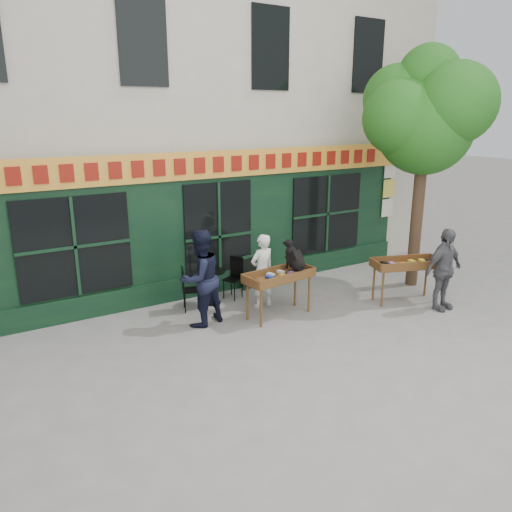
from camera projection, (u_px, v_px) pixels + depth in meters
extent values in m
plane|color=slate|center=(274.00, 325.00, 9.99)|extent=(80.00, 80.00, 0.00)
cube|color=beige|center=(153.00, 78.00, 13.52)|extent=(14.00, 7.00, 10.00)
cube|color=black|center=(217.00, 225.00, 11.53)|extent=(11.00, 0.16, 3.20)
cube|color=#F6A632|center=(218.00, 164.00, 11.05)|extent=(11.00, 0.06, 0.60)
cube|color=maroon|center=(219.00, 164.00, 11.01)|extent=(9.60, 0.03, 0.34)
cube|color=black|center=(220.00, 281.00, 11.82)|extent=(11.00, 0.10, 0.50)
cube|color=black|center=(219.00, 236.00, 11.52)|extent=(1.70, 0.05, 2.50)
cube|color=black|center=(75.00, 247.00, 9.84)|extent=(2.20, 0.05, 2.00)
cube|color=black|center=(327.00, 214.00, 13.08)|extent=(2.20, 0.05, 2.00)
cube|color=silver|center=(387.00, 208.00, 14.19)|extent=(0.42, 0.02, 0.50)
cube|color=#E5D14C|center=(389.00, 188.00, 14.04)|extent=(0.42, 0.02, 0.50)
cube|color=silver|center=(390.00, 169.00, 13.89)|extent=(0.42, 0.02, 0.50)
cylinder|color=#382619|center=(417.00, 213.00, 11.92)|extent=(0.28, 0.28, 3.60)
sphere|color=#165613|center=(425.00, 126.00, 11.37)|extent=(2.20, 2.20, 2.20)
sphere|color=#165613|center=(436.00, 113.00, 11.88)|extent=(1.80, 1.80, 1.80)
sphere|color=#165613|center=(401.00, 117.00, 11.17)|extent=(1.70, 1.70, 1.70)
sphere|color=#165613|center=(455.00, 103.00, 10.84)|extent=(1.80, 1.80, 1.80)
sphere|color=#165613|center=(398.00, 99.00, 11.54)|extent=(1.60, 1.60, 1.60)
sphere|color=#165613|center=(429.00, 76.00, 11.20)|extent=(1.40, 1.40, 1.40)
cylinder|color=brown|center=(261.00, 308.00, 9.80)|extent=(0.05, 0.05, 0.80)
cylinder|color=brown|center=(309.00, 294.00, 10.56)|extent=(0.05, 0.05, 0.80)
cylinder|color=brown|center=(248.00, 302.00, 10.13)|extent=(0.05, 0.05, 0.80)
cylinder|color=brown|center=(295.00, 288.00, 10.90)|extent=(0.05, 0.05, 0.80)
cube|color=brown|center=(279.00, 279.00, 10.23)|extent=(1.55, 0.74, 0.05)
cube|color=brown|center=(289.00, 278.00, 9.99)|extent=(1.50, 0.20, 0.18)
cube|color=brown|center=(270.00, 271.00, 10.43)|extent=(1.50, 0.20, 0.18)
cube|color=brown|center=(279.00, 276.00, 10.21)|extent=(1.34, 0.54, 0.06)
imported|color=white|center=(262.00, 271.00, 10.77)|extent=(0.63, 0.45, 1.62)
cylinder|color=brown|center=(383.00, 289.00, 10.85)|extent=(0.05, 0.05, 0.80)
cylinder|color=brown|center=(436.00, 285.00, 11.12)|extent=(0.05, 0.05, 0.80)
cylinder|color=brown|center=(374.00, 283.00, 11.26)|extent=(0.05, 0.05, 0.80)
cylinder|color=brown|center=(426.00, 279.00, 11.53)|extent=(0.05, 0.05, 0.80)
cube|color=brown|center=(406.00, 266.00, 11.07)|extent=(1.61, 1.04, 0.05)
cube|color=brown|center=(413.00, 266.00, 10.78)|extent=(1.43, 0.53, 0.18)
cube|color=brown|center=(400.00, 259.00, 11.32)|extent=(1.43, 0.53, 0.18)
cube|color=brown|center=(407.00, 263.00, 11.05)|extent=(1.36, 0.81, 0.06)
imported|color=#55555A|center=(444.00, 269.00, 10.59)|extent=(1.05, 0.45, 1.78)
cylinder|color=black|center=(213.00, 302.00, 11.13)|extent=(0.36, 0.36, 0.03)
cylinder|color=black|center=(212.00, 287.00, 11.03)|extent=(0.04, 0.04, 0.72)
cylinder|color=black|center=(212.00, 271.00, 10.93)|extent=(0.60, 0.60, 0.03)
cube|color=black|center=(191.00, 290.00, 10.65)|extent=(0.46, 0.46, 0.03)
cube|color=black|center=(183.00, 279.00, 10.55)|extent=(0.15, 0.35, 0.50)
cylinder|color=black|center=(199.00, 302.00, 10.61)|extent=(0.02, 0.02, 0.44)
cylinder|color=black|center=(198.00, 297.00, 10.89)|extent=(0.02, 0.02, 0.44)
cylinder|color=black|center=(185.00, 303.00, 10.54)|extent=(0.02, 0.02, 0.44)
cylinder|color=black|center=(184.00, 298.00, 10.83)|extent=(0.02, 0.02, 0.44)
cube|color=black|center=(233.00, 279.00, 11.33)|extent=(0.48, 0.48, 0.03)
cube|color=black|center=(237.00, 267.00, 11.40)|extent=(0.18, 0.34, 0.50)
cylinder|color=black|center=(224.00, 290.00, 11.35)|extent=(0.02, 0.02, 0.44)
cylinder|color=black|center=(235.00, 292.00, 11.20)|extent=(0.02, 0.02, 0.44)
cylinder|color=black|center=(231.00, 286.00, 11.59)|extent=(0.02, 0.02, 0.44)
cylinder|color=black|center=(242.00, 288.00, 11.44)|extent=(0.02, 0.02, 0.44)
imported|color=gray|center=(212.00, 264.00, 10.89)|extent=(0.16, 0.12, 0.30)
imported|color=black|center=(200.00, 278.00, 9.78)|extent=(1.11, 0.96, 1.94)
cube|color=black|center=(250.00, 272.00, 12.06)|extent=(0.59, 0.32, 0.79)
cube|color=black|center=(250.00, 272.00, 12.05)|extent=(0.49, 0.28, 0.65)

